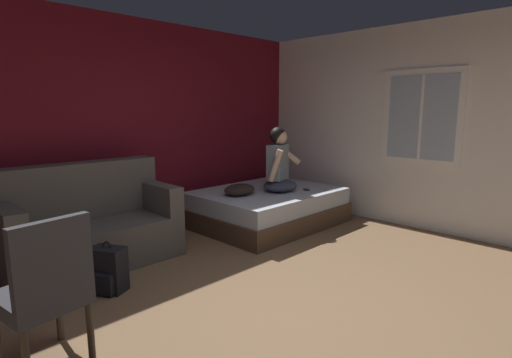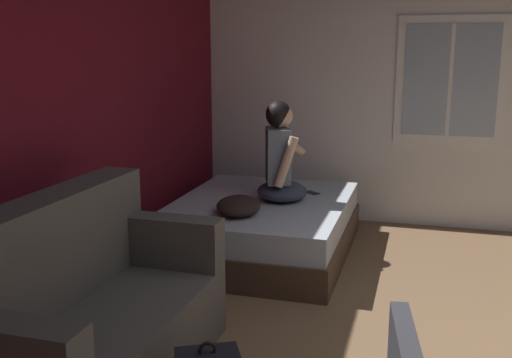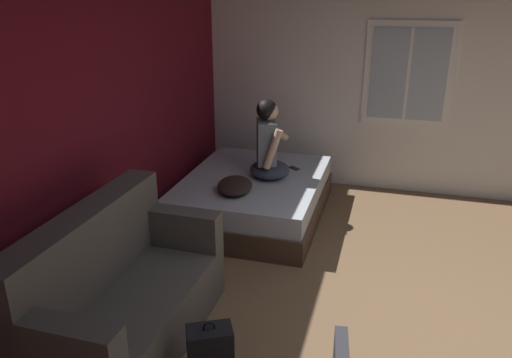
{
  "view_description": "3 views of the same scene",
  "coord_description": "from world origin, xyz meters",
  "px_view_note": "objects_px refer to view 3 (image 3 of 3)",
  "views": [
    {
      "loc": [
        -2.21,
        -1.74,
        1.6
      ],
      "look_at": [
        1.1,
        1.52,
        0.78
      ],
      "focal_mm": 28.0,
      "sensor_mm": 36.0,
      "label": 1
    },
    {
      "loc": [
        -3.15,
        0.6,
        1.8
      ],
      "look_at": [
        1.11,
        1.82,
        0.82
      ],
      "focal_mm": 42.0,
      "sensor_mm": 36.0,
      "label": 2
    },
    {
      "loc": [
        -3.22,
        0.51,
        2.47
      ],
      "look_at": [
        0.73,
        1.63,
        0.88
      ],
      "focal_mm": 35.0,
      "sensor_mm": 36.0,
      "label": 3
    }
  ],
  "objects_px": {
    "couch": "(120,298)",
    "person_seated": "(268,146)",
    "throw_pillow": "(235,186)",
    "bed": "(253,197)",
    "backpack": "(211,356)",
    "cell_phone": "(294,168)"
  },
  "relations": [
    {
      "from": "throw_pillow",
      "to": "cell_phone",
      "type": "xyz_separation_m",
      "value": [
        0.86,
        -0.44,
        -0.07
      ]
    },
    {
      "from": "couch",
      "to": "throw_pillow",
      "type": "relative_size",
      "value": 3.56
    },
    {
      "from": "person_seated",
      "to": "backpack",
      "type": "bearing_deg",
      "value": -173.7
    },
    {
      "from": "bed",
      "to": "couch",
      "type": "height_order",
      "value": "couch"
    },
    {
      "from": "person_seated",
      "to": "throw_pillow",
      "type": "height_order",
      "value": "person_seated"
    },
    {
      "from": "backpack",
      "to": "throw_pillow",
      "type": "distance_m",
      "value": 2.15
    },
    {
      "from": "throw_pillow",
      "to": "cell_phone",
      "type": "bearing_deg",
      "value": -27.34
    },
    {
      "from": "bed",
      "to": "backpack",
      "type": "height_order",
      "value": "bed"
    },
    {
      "from": "person_seated",
      "to": "cell_phone",
      "type": "height_order",
      "value": "person_seated"
    },
    {
      "from": "couch",
      "to": "cell_phone",
      "type": "bearing_deg",
      "value": -14.14
    },
    {
      "from": "bed",
      "to": "couch",
      "type": "bearing_deg",
      "value": 172.51
    },
    {
      "from": "person_seated",
      "to": "cell_phone",
      "type": "distance_m",
      "value": 0.53
    },
    {
      "from": "bed",
      "to": "throw_pillow",
      "type": "distance_m",
      "value": 0.57
    },
    {
      "from": "couch",
      "to": "cell_phone",
      "type": "height_order",
      "value": "couch"
    },
    {
      "from": "backpack",
      "to": "cell_phone",
      "type": "height_order",
      "value": "cell_phone"
    },
    {
      "from": "couch",
      "to": "person_seated",
      "type": "bearing_deg",
      "value": -10.76
    },
    {
      "from": "backpack",
      "to": "cell_phone",
      "type": "bearing_deg",
      "value": 1.11
    },
    {
      "from": "person_seated",
      "to": "throw_pillow",
      "type": "xyz_separation_m",
      "value": [
        -0.54,
        0.21,
        -0.29
      ]
    },
    {
      "from": "couch",
      "to": "person_seated",
      "type": "relative_size",
      "value": 1.95
    },
    {
      "from": "bed",
      "to": "person_seated",
      "type": "bearing_deg",
      "value": -65.32
    },
    {
      "from": "couch",
      "to": "throw_pillow",
      "type": "distance_m",
      "value": 1.91
    },
    {
      "from": "cell_phone",
      "to": "backpack",
      "type": "bearing_deg",
      "value": 38.99
    }
  ]
}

